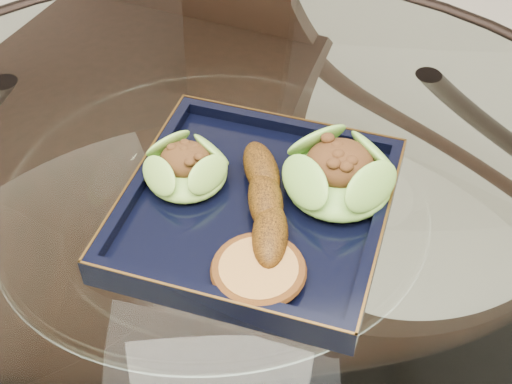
{
  "coord_description": "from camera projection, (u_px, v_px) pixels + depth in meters",
  "views": [
    {
      "loc": [
        0.03,
        -0.49,
        1.32
      ],
      "look_at": [
        0.04,
        0.02,
        0.8
      ],
      "focal_mm": 50.0,
      "sensor_mm": 36.0,
      "label": 1
    }
  ],
  "objects": [
    {
      "name": "dining_table",
      "position": [
        220.0,
        325.0,
        0.86
      ],
      "size": [
        1.13,
        1.13,
        0.77
      ],
      "color": "white",
      "rests_on": "ground"
    },
    {
      "name": "lettuce_wrap_right",
      "position": [
        339.0,
        177.0,
        0.75
      ],
      "size": [
        0.13,
        0.13,
        0.04
      ],
      "primitive_type": "ellipsoid",
      "rotation": [
        0.0,
        0.0,
        0.15
      ],
      "color": "#54912A",
      "rests_on": "navy_plate"
    },
    {
      "name": "lettuce_wrap_left",
      "position": [
        186.0,
        170.0,
        0.76
      ],
      "size": [
        0.11,
        0.11,
        0.03
      ],
      "primitive_type": "ellipsoid",
      "rotation": [
        0.0,
        0.0,
        0.29
      ],
      "color": "#50912A",
      "rests_on": "navy_plate"
    },
    {
      "name": "crumb_patty",
      "position": [
        259.0,
        272.0,
        0.68
      ],
      "size": [
        0.09,
        0.09,
        0.02
      ],
      "primitive_type": "cylinder",
      "rotation": [
        0.0,
        0.0,
        -0.17
      ],
      "color": "#A56937",
      "rests_on": "navy_plate"
    },
    {
      "name": "dining_chair",
      "position": [
        170.0,
        143.0,
        1.25
      ],
      "size": [
        0.51,
        0.51,
        0.88
      ],
      "rotation": [
        0.0,
        0.0,
        -0.43
      ],
      "color": "black",
      "rests_on": "ground"
    },
    {
      "name": "navy_plate",
      "position": [
        256.0,
        212.0,
        0.75
      ],
      "size": [
        0.34,
        0.34,
        0.02
      ],
      "primitive_type": "cube",
      "rotation": [
        0.0,
        0.0,
        -0.33
      ],
      "color": "black",
      "rests_on": "dining_table"
    },
    {
      "name": "roasted_plantain",
      "position": [
        265.0,
        201.0,
        0.73
      ],
      "size": [
        0.05,
        0.17,
        0.03
      ],
      "primitive_type": "ellipsoid",
      "rotation": [
        0.0,
        0.0,
        1.63
      ],
      "color": "#5F350A",
      "rests_on": "navy_plate"
    }
  ]
}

